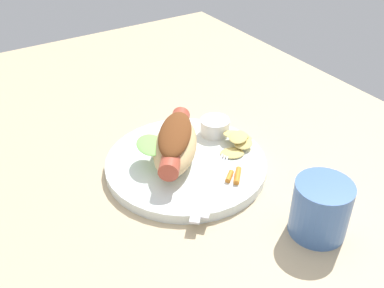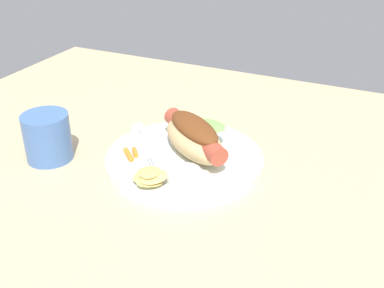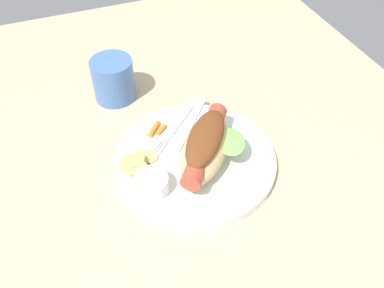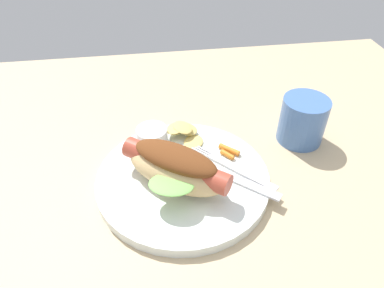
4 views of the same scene
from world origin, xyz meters
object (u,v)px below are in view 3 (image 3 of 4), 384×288
Objects in this scene: plate at (193,160)px; drinking_cup at (113,79)px; knife at (190,123)px; chips_pile at (135,162)px; carrot_garnish at (156,129)px; hot_dog at (206,145)px; sauce_ramekin at (152,186)px; fork at (177,124)px.

drinking_cup is (-21.06, -7.31, 3.13)cm from plate.
knife is 12.73cm from chips_pile.
hot_dog is at bearing 29.71° from carrot_garnish.
sauce_ramekin reaches higher than plate.
drinking_cup reaches higher than knife.
plate is 9.29cm from sauce_ramekin.
hot_dog is 10.97cm from chips_pile.
sauce_ramekin is at bearing -34.75° from hot_dog.
chips_pile reaches higher than fork.
drinking_cup is at bearing -104.48° from knife.
hot_dog is 4.21× the size of carrot_garnish.
sauce_ramekin is at bearing 9.70° from chips_pile.
plate is 7.75cm from knife.
carrot_garnish is at bearing -155.48° from plate.
carrot_garnish is at bearing -53.02° from knife.
drinking_cup reaches higher than chips_pile.
hot_dog reaches higher than knife.
hot_dog reaches higher than plate.
carrot_garnish is (-0.37, -5.75, 0.23)cm from knife.
sauce_ramekin is at bearing 12.95° from fork.
drinking_cup reaches higher than fork.
chips_pile is 8.44cm from carrot_garnish.
sauce_ramekin is 0.43× the size of fork.
fork is 3.12× the size of carrot_garnish.
drinking_cup reaches higher than sauce_ramekin.
fork is 15.31cm from drinking_cup.
sauce_ramekin is 14.50cm from fork.
plate is 5.10× the size of sauce_ramekin.
hot_dog is at bearing 36.17° from knife.
fork is at bearing -133.02° from hot_dog.
knife is at bearing 163.22° from plate.
hot_dog is at bearing 21.73° from drinking_cup.
fork is at bearing 91.16° from carrot_garnish.
carrot_garnish reaches higher than fork.
knife is 1.81× the size of chips_pile.
chips_pile is 0.99× the size of drinking_cup.
drinking_cup is (-19.77, 1.63, 1.29)cm from chips_pile.
knife is 1.79× the size of drinking_cup.
fork is 1.49× the size of drinking_cup.
hot_dog is 10.18cm from sauce_ramekin.
carrot_garnish is at bearing 15.84° from drinking_cup.
plate is at bearing 19.14° from drinking_cup.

